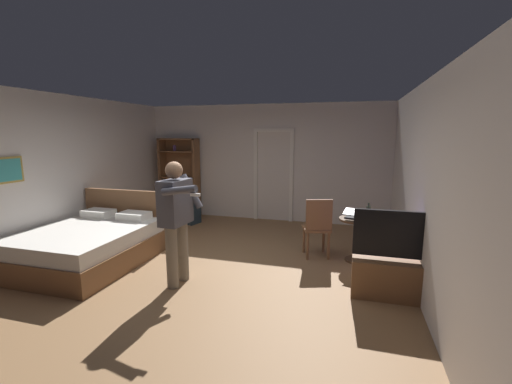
% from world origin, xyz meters
% --- Properties ---
extents(ground_plane, '(7.20, 7.20, 0.00)m').
position_xyz_m(ground_plane, '(0.00, 0.00, 0.00)').
color(ground_plane, olive).
extents(wall_back, '(5.87, 0.12, 2.68)m').
position_xyz_m(wall_back, '(0.00, 3.33, 1.34)').
color(wall_back, silver).
rests_on(wall_back, ground_plane).
extents(wall_left, '(0.15, 6.78, 2.68)m').
position_xyz_m(wall_left, '(-2.88, -0.00, 1.34)').
color(wall_left, silver).
rests_on(wall_left, ground_plane).
extents(wall_right, '(0.12, 6.78, 2.68)m').
position_xyz_m(wall_right, '(2.88, 0.00, 1.34)').
color(wall_right, silver).
rests_on(wall_right, ground_plane).
extents(doorway_frame, '(0.93, 0.08, 2.13)m').
position_xyz_m(doorway_frame, '(0.23, 3.25, 1.22)').
color(doorway_frame, white).
rests_on(doorway_frame, ground_plane).
extents(bed, '(1.65, 2.02, 1.02)m').
position_xyz_m(bed, '(-1.94, -0.12, 0.30)').
color(bed, brown).
rests_on(bed, ground_plane).
extents(bookshelf, '(0.98, 0.32, 1.90)m').
position_xyz_m(bookshelf, '(-2.09, 3.11, 1.03)').
color(bookshelf, brown).
rests_on(bookshelf, ground_plane).
extents(tv_flatscreen, '(1.00, 0.40, 1.11)m').
position_xyz_m(tv_flatscreen, '(2.52, -0.05, 0.32)').
color(tv_flatscreen, brown).
rests_on(tv_flatscreen, ground_plane).
extents(side_table, '(0.59, 0.59, 0.70)m').
position_xyz_m(side_table, '(2.10, 1.08, 0.47)').
color(side_table, '#4C331E').
rests_on(side_table, ground_plane).
extents(laptop, '(0.39, 0.40, 0.16)m').
position_xyz_m(laptop, '(2.06, 1.04, 0.75)').
color(laptop, black).
rests_on(laptop, side_table).
extents(bottle_on_table, '(0.06, 0.06, 0.27)m').
position_xyz_m(bottle_on_table, '(2.24, 1.00, 0.82)').
color(bottle_on_table, '#2D3828').
rests_on(bottle_on_table, side_table).
extents(wooden_chair, '(0.53, 0.53, 0.99)m').
position_xyz_m(wooden_chair, '(1.47, 1.06, 0.54)').
color(wooden_chair, brown).
rests_on(wooden_chair, ground_plane).
extents(person_blue_shirt, '(0.66, 0.65, 1.66)m').
position_xyz_m(person_blue_shirt, '(-0.23, -0.43, 0.97)').
color(person_blue_shirt, gray).
rests_on(person_blue_shirt, ground_plane).
extents(suitcase_dark, '(0.58, 0.46, 0.45)m').
position_xyz_m(suitcase_dark, '(-1.59, 2.47, 0.22)').
color(suitcase_dark, '#1E2D38').
rests_on(suitcase_dark, ground_plane).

